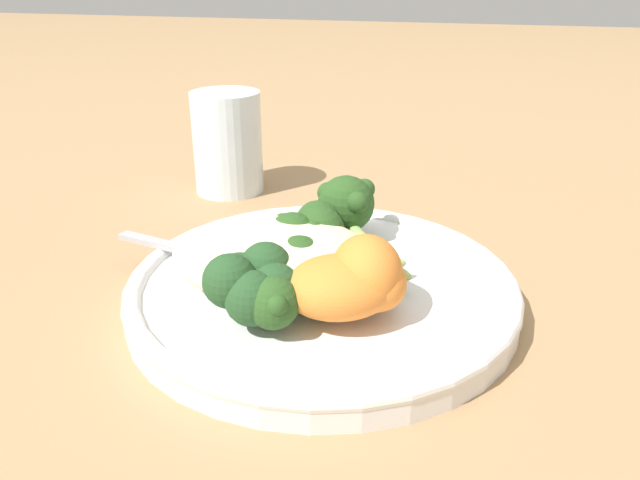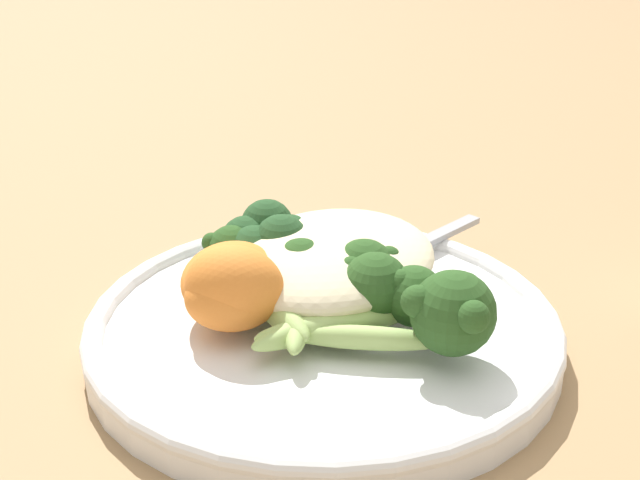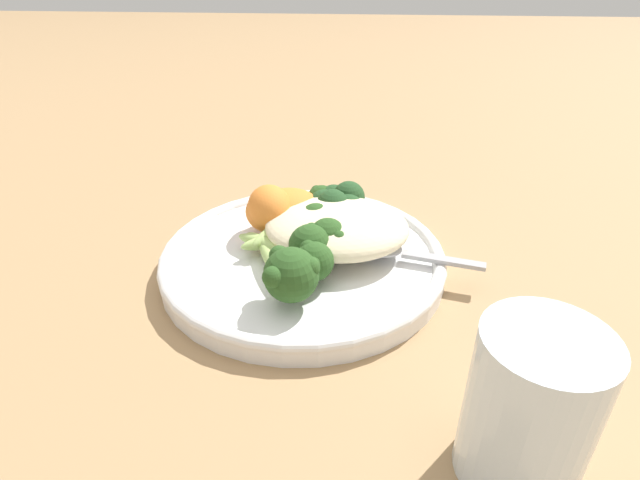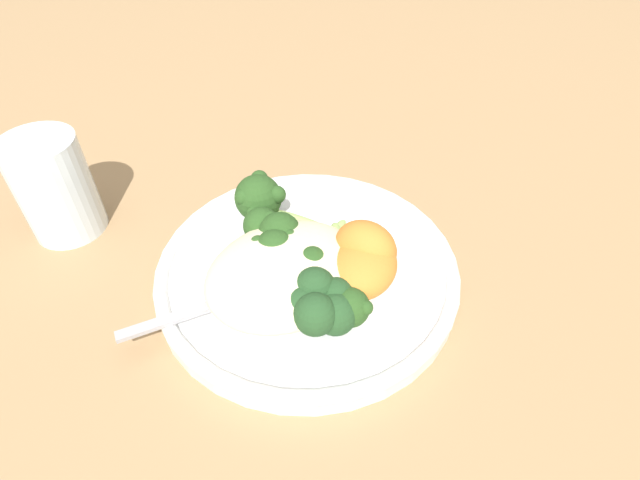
{
  "view_description": "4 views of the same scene",
  "coord_description": "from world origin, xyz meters",
  "views": [
    {
      "loc": [
        0.09,
        -0.34,
        0.21
      ],
      "look_at": [
        -0.01,
        0.03,
        0.04
      ],
      "focal_mm": 35.0,
      "sensor_mm": 36.0,
      "label": 1
    },
    {
      "loc": [
        0.36,
        0.23,
        0.26
      ],
      "look_at": [
        -0.01,
        0.0,
        0.06
      ],
      "focal_mm": 50.0,
      "sensor_mm": 36.0,
      "label": 2
    },
    {
      "loc": [
        -0.05,
        0.4,
        0.26
      ],
      "look_at": [
        -0.02,
        0.02,
        0.04
      ],
      "focal_mm": 28.0,
      "sensor_mm": 36.0,
      "label": 3
    },
    {
      "loc": [
        -0.17,
        -0.23,
        0.33
      ],
      "look_at": [
        0.0,
        -0.0,
        0.06
      ],
      "focal_mm": 28.0,
      "sensor_mm": 36.0,
      "label": 4
    }
  ],
  "objects": [
    {
      "name": "sweet_potato_chunk_1",
      "position": [
        0.04,
        -0.02,
        0.04
      ],
      "size": [
        0.06,
        0.06,
        0.03
      ],
      "primitive_type": "ellipsoid",
      "rotation": [
        0.0,
        0.0,
        5.34
      ],
      "color": "orange",
      "rests_on": "plate"
    },
    {
      "name": "broccoli_stalk_1",
      "position": [
        -0.0,
        0.05,
        0.04
      ],
      "size": [
        0.09,
        0.08,
        0.03
      ],
      "rotation": [
        0.0,
        0.0,
        2.47
      ],
      "color": "#9EBC66",
      "rests_on": "plate"
    },
    {
      "name": "broccoli_stalk_2",
      "position": [
        -0.0,
        0.04,
        0.04
      ],
      "size": [
        0.09,
        0.06,
        0.04
      ],
      "rotation": [
        0.0,
        0.0,
        2.72
      ],
      "color": "#9EBC66",
      "rests_on": "plate"
    },
    {
      "name": "broccoli_stalk_0",
      "position": [
        0.0,
        0.08,
        0.04
      ],
      "size": [
        0.07,
        0.1,
        0.04
      ],
      "rotation": [
        0.0,
        0.0,
        2.02
      ],
      "color": "#9EBC66",
      "rests_on": "plate"
    },
    {
      "name": "spoon",
      "position": [
        -0.08,
        0.02,
        0.03
      ],
      "size": [
        0.11,
        0.04,
        0.01
      ],
      "rotation": [
        0.0,
        0.0,
        2.92
      ],
      "color": "#A3A3A8",
      "rests_on": "plate"
    },
    {
      "name": "broccoli_stalk_5",
      "position": [
        0.0,
        -0.03,
        0.03
      ],
      "size": [
        0.08,
        0.11,
        0.03
      ],
      "rotation": [
        0.0,
        0.0,
        4.15
      ],
      "color": "#9EBC66",
      "rests_on": "plate"
    },
    {
      "name": "quinoa_mound",
      "position": [
        -0.03,
        0.0,
        0.04
      ],
      "size": [
        0.13,
        0.11,
        0.03
      ],
      "primitive_type": "ellipsoid",
      "color": "beige",
      "rests_on": "plate"
    },
    {
      "name": "kale_tuft",
      "position": [
        -0.03,
        -0.04,
        0.04
      ],
      "size": [
        0.06,
        0.06,
        0.04
      ],
      "color": "#234723",
      "rests_on": "plate"
    },
    {
      "name": "ground_plane",
      "position": [
        0.0,
        0.0,
        0.0
      ],
      "size": [
        4.0,
        4.0,
        0.0
      ],
      "primitive_type": "plane",
      "color": "#9E7A51"
    },
    {
      "name": "broccoli_stalk_4",
      "position": [
        -0.0,
        -0.0,
        0.04
      ],
      "size": [
        0.09,
        0.06,
        0.03
      ],
      "rotation": [
        0.0,
        0.0,
        3.66
      ],
      "color": "#9EBC66",
      "rests_on": "plate"
    },
    {
      "name": "plate",
      "position": [
        -0.0,
        0.01,
        0.01
      ],
      "size": [
        0.26,
        0.26,
        0.02
      ],
      "color": "white",
      "rests_on": "ground_plane"
    },
    {
      "name": "sweet_potato_chunk_2",
      "position": [
        0.03,
        -0.02,
        0.04
      ],
      "size": [
        0.06,
        0.06,
        0.04
      ],
      "primitive_type": "ellipsoid",
      "rotation": [
        0.0,
        0.0,
        1.9
      ],
      "color": "orange",
      "rests_on": "plate"
    },
    {
      "name": "water_glass",
      "position": [
        -0.14,
        0.21,
        0.05
      ],
      "size": [
        0.07,
        0.07,
        0.1
      ],
      "primitive_type": "cylinder",
      "color": "silver",
      "rests_on": "ground_plane"
    },
    {
      "name": "sweet_potato_chunk_0",
      "position": [
        0.02,
        -0.03,
        0.04
      ],
      "size": [
        0.08,
        0.08,
        0.03
      ],
      "primitive_type": "ellipsoid",
      "rotation": [
        0.0,
        0.0,
        0.45
      ],
      "color": "orange",
      "rests_on": "plate"
    },
    {
      "name": "broccoli_stalk_3",
      "position": [
        -0.02,
        0.02,
        0.04
      ],
      "size": [
        0.09,
        0.04,
        0.04
      ],
      "rotation": [
        0.0,
        0.0,
        3.04
      ],
      "color": "#9EBC66",
      "rests_on": "plate"
    }
  ]
}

